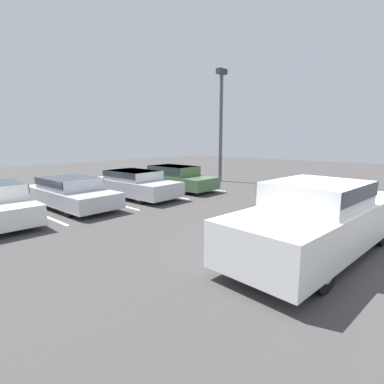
{
  "coord_description": "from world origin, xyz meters",
  "views": [
    {
      "loc": [
        -6.81,
        -2.0,
        2.66
      ],
      "look_at": [
        0.05,
        4.23,
        1.0
      ],
      "focal_mm": 28.0,
      "sensor_mm": 36.0,
      "label": 1
    }
  ],
  "objects_px": {
    "parked_sedan_d": "(174,177)",
    "parked_sedan_c": "(134,183)",
    "light_post": "(221,118)",
    "wheel_stop_curb": "(58,195)",
    "parked_sedan_b": "(70,191)",
    "pickup_truck": "(321,217)",
    "traffic_cone": "(299,202)"
  },
  "relations": [
    {
      "from": "light_post",
      "to": "traffic_cone",
      "type": "xyz_separation_m",
      "value": [
        -3.98,
        -6.82,
        -3.66
      ]
    },
    {
      "from": "traffic_cone",
      "to": "wheel_stop_curb",
      "type": "bearing_deg",
      "value": 119.73
    },
    {
      "from": "light_post",
      "to": "traffic_cone",
      "type": "bearing_deg",
      "value": -120.28
    },
    {
      "from": "pickup_truck",
      "to": "wheel_stop_curb",
      "type": "xyz_separation_m",
      "value": [
        -1.1,
        11.42,
        -0.8
      ]
    },
    {
      "from": "parked_sedan_c",
      "to": "parked_sedan_b",
      "type": "bearing_deg",
      "value": -95.02
    },
    {
      "from": "parked_sedan_b",
      "to": "parked_sedan_d",
      "type": "xyz_separation_m",
      "value": [
        5.68,
        0.02,
        0.03
      ]
    },
    {
      "from": "parked_sedan_b",
      "to": "parked_sedan_c",
      "type": "bearing_deg",
      "value": 86.05
    },
    {
      "from": "light_post",
      "to": "wheel_stop_curb",
      "type": "bearing_deg",
      "value": 165.57
    },
    {
      "from": "wheel_stop_curb",
      "to": "pickup_truck",
      "type": "bearing_deg",
      "value": -84.5
    },
    {
      "from": "parked_sedan_d",
      "to": "parked_sedan_c",
      "type": "bearing_deg",
      "value": -87.0
    },
    {
      "from": "traffic_cone",
      "to": "parked_sedan_c",
      "type": "bearing_deg",
      "value": 113.81
    },
    {
      "from": "light_post",
      "to": "pickup_truck",
      "type": "bearing_deg",
      "value": -132.0
    },
    {
      "from": "parked_sedan_b",
      "to": "parked_sedan_c",
      "type": "distance_m",
      "value": 2.94
    },
    {
      "from": "pickup_truck",
      "to": "wheel_stop_curb",
      "type": "height_order",
      "value": "pickup_truck"
    },
    {
      "from": "parked_sedan_b",
      "to": "wheel_stop_curb",
      "type": "bearing_deg",
      "value": 166.39
    },
    {
      "from": "pickup_truck",
      "to": "traffic_cone",
      "type": "distance_m",
      "value": 4.75
    },
    {
      "from": "pickup_truck",
      "to": "parked_sedan_c",
      "type": "height_order",
      "value": "pickup_truck"
    },
    {
      "from": "parked_sedan_d",
      "to": "light_post",
      "type": "bearing_deg",
      "value": 90.82
    },
    {
      "from": "light_post",
      "to": "wheel_stop_curb",
      "type": "distance_m",
      "value": 10.28
    },
    {
      "from": "parked_sedan_c",
      "to": "traffic_cone",
      "type": "bearing_deg",
      "value": 21.87
    },
    {
      "from": "pickup_truck",
      "to": "traffic_cone",
      "type": "bearing_deg",
      "value": 32.17
    },
    {
      "from": "parked_sedan_c",
      "to": "light_post",
      "type": "bearing_deg",
      "value": 90.45
    },
    {
      "from": "parked_sedan_c",
      "to": "parked_sedan_d",
      "type": "xyz_separation_m",
      "value": [
        2.74,
        0.18,
        0.01
      ]
    },
    {
      "from": "pickup_truck",
      "to": "parked_sedan_b",
      "type": "xyz_separation_m",
      "value": [
        -1.66,
        8.91,
        -0.23
      ]
    },
    {
      "from": "wheel_stop_curb",
      "to": "light_post",
      "type": "bearing_deg",
      "value": -14.43
    },
    {
      "from": "traffic_cone",
      "to": "pickup_truck",
      "type": "bearing_deg",
      "value": -151.94
    },
    {
      "from": "pickup_truck",
      "to": "parked_sedan_d",
      "type": "bearing_deg",
      "value": 69.9
    },
    {
      "from": "traffic_cone",
      "to": "parked_sedan_b",
      "type": "bearing_deg",
      "value": 131.01
    },
    {
      "from": "parked_sedan_b",
      "to": "traffic_cone",
      "type": "bearing_deg",
      "value": 40.13
    },
    {
      "from": "pickup_truck",
      "to": "traffic_cone",
      "type": "relative_size",
      "value": 10.88
    },
    {
      "from": "light_post",
      "to": "wheel_stop_curb",
      "type": "height_order",
      "value": "light_post"
    },
    {
      "from": "parked_sedan_b",
      "to": "parked_sedan_c",
      "type": "xyz_separation_m",
      "value": [
        2.94,
        -0.16,
        0.02
      ]
    }
  ]
}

